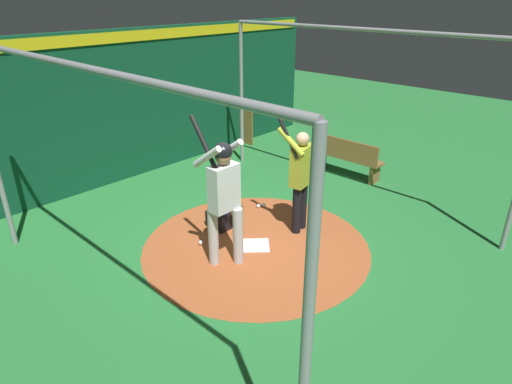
# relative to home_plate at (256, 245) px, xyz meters

# --- Properties ---
(ground_plane) EXTENTS (27.65, 27.65, 0.00)m
(ground_plane) POSITION_rel_home_plate_xyz_m (0.00, 0.00, -0.01)
(ground_plane) COLOR #287A38
(dirt_circle) EXTENTS (3.60, 3.60, 0.01)m
(dirt_circle) POSITION_rel_home_plate_xyz_m (0.00, 0.00, -0.01)
(dirt_circle) COLOR #AD562D
(dirt_circle) RESTS_ON ground
(home_plate) EXTENTS (0.59, 0.59, 0.01)m
(home_plate) POSITION_rel_home_plate_xyz_m (0.00, 0.00, 0.00)
(home_plate) COLOR white
(home_plate) RESTS_ON dirt_circle
(batter) EXTENTS (0.68, 0.49, 2.21)m
(batter) POSITION_rel_home_plate_xyz_m (-0.02, -0.64, 1.15)
(batter) COLOR #BCBCC0
(batter) RESTS_ON ground
(catcher) EXTENTS (0.58, 0.40, 0.96)m
(catcher) POSITION_rel_home_plate_xyz_m (-0.84, 0.08, 0.36)
(catcher) COLOR black
(catcher) RESTS_ON ground
(visitor) EXTENTS (0.56, 0.55, 2.09)m
(visitor) POSITION_rel_home_plate_xyz_m (0.16, 0.88, 0.99)
(visitor) COLOR black
(visitor) RESTS_ON ground
(back_wall) EXTENTS (0.22, 11.65, 3.04)m
(back_wall) POSITION_rel_home_plate_xyz_m (-4.04, 0.00, 1.52)
(back_wall) COLOR #0F472D
(back_wall) RESTS_ON ground
(cage_frame) EXTENTS (5.85, 5.27, 3.15)m
(cage_frame) POSITION_rel_home_plate_xyz_m (0.00, 0.00, 2.19)
(cage_frame) COLOR gray
(cage_frame) RESTS_ON ground
(bat_rack) EXTENTS (0.58, 0.19, 1.05)m
(bat_rack) POSITION_rel_home_plate_xyz_m (-3.79, 3.61, 0.48)
(bat_rack) COLOR olive
(bat_rack) RESTS_ON ground
(bench) EXTENTS (1.61, 0.36, 0.85)m
(bench) POSITION_rel_home_plate_xyz_m (-0.60, 3.49, 0.43)
(bench) COLOR olive
(bench) RESTS_ON ground
(baseball_0) EXTENTS (0.07, 0.07, 0.07)m
(baseball_0) POSITION_rel_home_plate_xyz_m (-0.67, -0.58, 0.03)
(baseball_0) COLOR white
(baseball_0) RESTS_ON dirt_circle
(baseball_1) EXTENTS (0.07, 0.07, 0.07)m
(baseball_1) POSITION_rel_home_plate_xyz_m (-0.89, 1.02, 0.03)
(baseball_1) COLOR white
(baseball_1) RESTS_ON dirt_circle
(baseball_2) EXTENTS (0.07, 0.07, 0.07)m
(baseball_2) POSITION_rel_home_plate_xyz_m (-0.85, 1.12, 0.03)
(baseball_2) COLOR white
(baseball_2) RESTS_ON dirt_circle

